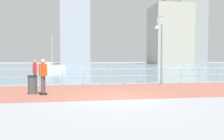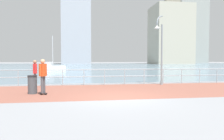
{
  "view_description": "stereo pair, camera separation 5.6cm",
  "coord_description": "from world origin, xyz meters",
  "px_view_note": "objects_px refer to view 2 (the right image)",
  "views": [
    {
      "loc": [
        -1.71,
        -9.21,
        1.69
      ],
      "look_at": [
        0.2,
        3.05,
        1.1
      ],
      "focal_mm": 33.92,
      "sensor_mm": 36.0,
      "label": 1
    },
    {
      "loc": [
        -1.66,
        -9.22,
        1.69
      ],
      "look_at": [
        0.2,
        3.05,
        1.1
      ],
      "focal_mm": 33.92,
      "sensor_mm": 36.0,
      "label": 2
    }
  ],
  "objects_px": {
    "lamppost": "(160,47)",
    "bystander": "(35,71)",
    "trash_bin": "(32,84)",
    "sailboat_teal": "(52,68)",
    "skateboarder": "(43,73)"
  },
  "relations": [
    {
      "from": "lamppost",
      "to": "bystander",
      "type": "relative_size",
      "value": 2.77
    },
    {
      "from": "trash_bin",
      "to": "sailboat_teal",
      "type": "bearing_deg",
      "value": 94.76
    },
    {
      "from": "trash_bin",
      "to": "sailboat_teal",
      "type": "distance_m",
      "value": 21.91
    },
    {
      "from": "lamppost",
      "to": "trash_bin",
      "type": "distance_m",
      "value": 8.41
    },
    {
      "from": "lamppost",
      "to": "skateboarder",
      "type": "height_order",
      "value": "lamppost"
    },
    {
      "from": "lamppost",
      "to": "sailboat_teal",
      "type": "bearing_deg",
      "value": 116.38
    },
    {
      "from": "bystander",
      "to": "trash_bin",
      "type": "xyz_separation_m",
      "value": [
        0.47,
        -2.99,
        -0.53
      ]
    },
    {
      "from": "bystander",
      "to": "trash_bin",
      "type": "distance_m",
      "value": 3.07
    },
    {
      "from": "skateboarder",
      "to": "sailboat_teal",
      "type": "height_order",
      "value": "sailboat_teal"
    },
    {
      "from": "trash_bin",
      "to": "sailboat_teal",
      "type": "xyz_separation_m",
      "value": [
        -1.82,
        21.84,
        0.04
      ]
    },
    {
      "from": "lamppost",
      "to": "trash_bin",
      "type": "height_order",
      "value": "lamppost"
    },
    {
      "from": "skateboarder",
      "to": "sailboat_teal",
      "type": "distance_m",
      "value": 22.35
    },
    {
      "from": "bystander",
      "to": "sailboat_teal",
      "type": "xyz_separation_m",
      "value": [
        -1.35,
        18.85,
        -0.49
      ]
    },
    {
      "from": "skateboarder",
      "to": "bystander",
      "type": "relative_size",
      "value": 1.03
    },
    {
      "from": "lamppost",
      "to": "bystander",
      "type": "xyz_separation_m",
      "value": [
        -8.17,
        0.34,
        -1.59
      ]
    }
  ]
}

